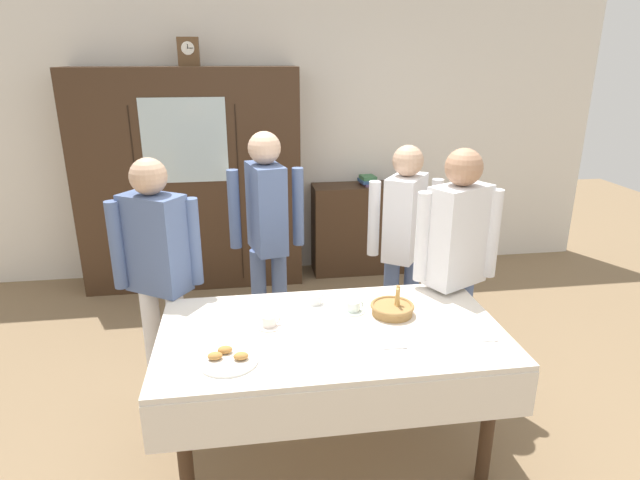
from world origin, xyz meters
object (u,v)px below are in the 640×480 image
tea_cup_center (315,301)px  pastry_plate (228,359)px  tea_cup_far_right (269,322)px  person_near_right_end (404,234)px  dining_table (332,350)px  book_stack (368,180)px  bookshelf_low (366,228)px  person_beside_shelf (456,254)px  wall_cabinet (191,181)px  person_by_cabinet (158,262)px  tea_cup_near_left (353,307)px  bread_basket (392,308)px  mantel_clock (189,52)px  spoon_back_edge (400,348)px  person_behind_table_left (267,224)px  spoon_mid_left (491,340)px

tea_cup_center → pastry_plate: (-0.48, -0.52, -0.01)m
tea_cup_far_right → person_near_right_end: 1.35m
dining_table → book_stack: book_stack is taller
bookshelf_low → person_beside_shelf: size_ratio=0.67×
wall_cabinet → dining_table: bearing=-70.8°
person_by_cabinet → dining_table: bearing=-35.0°
pastry_plate → person_by_cabinet: person_by_cabinet is taller
tea_cup_far_right → wall_cabinet: bearing=103.2°
wall_cabinet → person_near_right_end: wall_cabinet is taller
tea_cup_near_left → bookshelf_low: bearing=75.0°
pastry_plate → person_beside_shelf: person_beside_shelf is taller
bookshelf_low → book_stack: bearing=0.0°
dining_table → book_stack: size_ratio=7.98×
person_beside_shelf → person_by_cabinet: 1.78m
tea_cup_far_right → tea_cup_near_left: bearing=12.7°
bookshelf_low → bread_basket: bread_basket is taller
mantel_clock → tea_cup_center: bearing=-70.9°
book_stack → spoon_back_edge: book_stack is taller
wall_cabinet → tea_cup_near_left: bearing=-66.1°
book_stack → person_behind_table_left: bearing=-126.0°
wall_cabinet → person_beside_shelf: bearing=-50.9°
dining_table → tea_cup_near_left: tea_cup_near_left is taller
mantel_clock → spoon_mid_left: bearing=-60.3°
wall_cabinet → bread_basket: size_ratio=8.44×
bread_basket → pastry_plate: size_ratio=0.86×
dining_table → person_by_cabinet: bearing=145.0°
spoon_mid_left → person_near_right_end: 1.23m
pastry_plate → spoon_mid_left: bearing=-0.3°
mantel_clock → person_beside_shelf: (1.66, -2.13, -1.16)m
person_near_right_end → spoon_mid_left: bearing=-85.9°
bookshelf_low → tea_cup_far_right: 2.79m
bookshelf_low → person_near_right_end: (-0.13, -1.63, 0.49)m
spoon_back_edge → bread_basket: bearing=80.2°
bookshelf_low → tea_cup_far_right: size_ratio=8.39×
wall_cabinet → person_near_right_end: (1.58, -1.58, -0.07)m
tea_cup_near_left → spoon_mid_left: 0.74m
tea_cup_center → spoon_back_edge: (0.34, -0.53, -0.02)m
mantel_clock → bread_basket: bearing=-64.1°
bread_basket → tea_cup_near_left: bearing=163.7°
tea_cup_near_left → spoon_mid_left: bearing=-34.1°
wall_cabinet → mantel_clock: (0.07, -0.00, 1.13)m
spoon_mid_left → person_behind_table_left: bearing=126.8°
spoon_mid_left → bookshelf_low: bearing=89.2°
tea_cup_center → spoon_mid_left: bearing=-33.3°
spoon_back_edge → person_by_cabinet: 1.52m
person_by_cabinet → spoon_back_edge: bearing=-35.0°
tea_cup_center → spoon_back_edge: 0.63m
wall_cabinet → spoon_mid_left: 3.26m
dining_table → wall_cabinet: (-0.90, 2.59, 0.34)m
person_near_right_end → person_beside_shelf: bearing=-74.3°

